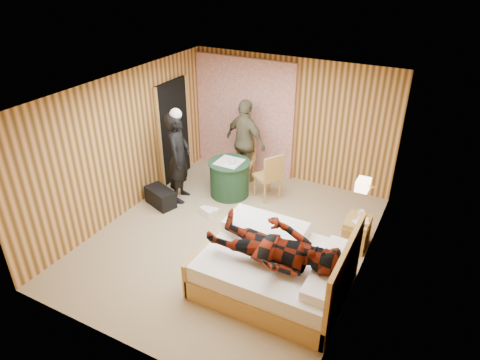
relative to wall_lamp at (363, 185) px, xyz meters
The scene contains 23 objects.
floor 2.36m from the wall_lamp, 166.83° to the right, with size 4.20×5.00×0.01m, color tan.
ceiling 2.31m from the wall_lamp, 166.83° to the right, with size 4.20×5.00×0.01m, color white.
wall_back 2.81m from the wall_lamp, 133.17° to the left, with size 4.20×0.02×2.50m, color #EEA85B.
wall_left 4.05m from the wall_lamp, behind, with size 0.02×5.00×2.50m, color #EEA85B.
wall_right 0.49m from the wall_lamp, 68.55° to the right, with size 0.02×5.00×2.50m, color #EEA85B.
curtain 3.53m from the wall_lamp, 145.89° to the left, with size 2.20×0.08×2.40m, color silver.
doorway 4.10m from the wall_lamp, 166.59° to the left, with size 0.06×0.90×2.05m, color black.
wall_lamp is the anchor object (origin of this frame).
bed 1.71m from the wall_lamp, 124.92° to the right, with size 2.01×1.58×1.09m.
nightstand 1.09m from the wall_lamp, 97.73° to the left, with size 0.39×0.52×0.51m.
round_table 2.92m from the wall_lamp, 162.84° to the left, with size 0.80×0.80×0.71m.
chair_far 3.12m from the wall_lamp, 151.24° to the left, with size 0.49×0.49×0.93m.
chair_near 2.25m from the wall_lamp, 151.78° to the left, with size 0.59×0.59×0.95m.
duffel_bag 3.77m from the wall_lamp, behind, with size 0.60×0.32×0.34m, color black.
sneaker_left 2.92m from the wall_lamp, behind, with size 0.28×0.12×0.13m, color white.
sneaker_right 2.87m from the wall_lamp, behind, with size 0.27×0.11×0.12m, color white.
woman_standing 3.43m from the wall_lamp, behind, with size 0.63×0.42×1.74m, color black.
man_at_table 3.06m from the wall_lamp, 150.59° to the left, with size 1.01×0.42×1.72m, color #696246.
man_on_bed 1.61m from the wall_lamp, 119.39° to the right, with size 1.77×0.67×0.86m, color #661809.
book_lower 0.83m from the wall_lamp, 99.15° to the left, with size 0.17×0.22×0.02m, color white.
book_upper 0.81m from the wall_lamp, 99.15° to the left, with size 0.16×0.22×0.02m, color white.
cup_nightstand 0.87m from the wall_lamp, 95.51° to the left, with size 0.10×0.10×0.09m, color white.
cup_table 2.71m from the wall_lamp, 163.23° to the left, with size 0.12×0.12×0.10m, color white.
Camera 1 is at (2.83, -5.07, 4.27)m, focal length 32.00 mm.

